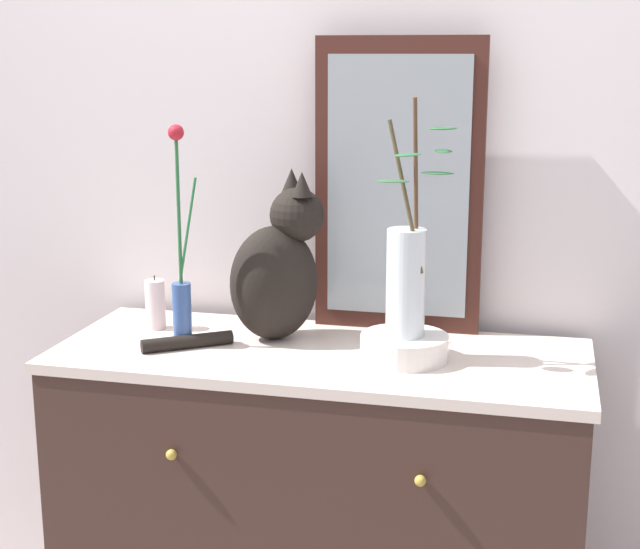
{
  "coord_description": "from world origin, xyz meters",
  "views": [
    {
      "loc": [
        0.49,
        -2.01,
        1.47
      ],
      "look_at": [
        0.0,
        0.0,
        0.98
      ],
      "focal_mm": 53.01,
      "sensor_mm": 36.0,
      "label": 1
    }
  ],
  "objects_px": {
    "vase_slim_green": "(181,284)",
    "mirror_leaning": "(398,187)",
    "bowl_porcelain": "(404,347)",
    "vase_glass_clear": "(407,275)",
    "candle_pillar": "(155,304)",
    "cat_sitting": "(277,270)",
    "sideboard": "(320,511)"
  },
  "relations": [
    {
      "from": "vase_slim_green",
      "to": "mirror_leaning",
      "type": "bearing_deg",
      "value": 29.11
    },
    {
      "from": "vase_slim_green",
      "to": "bowl_porcelain",
      "type": "height_order",
      "value": "vase_slim_green"
    },
    {
      "from": "mirror_leaning",
      "to": "vase_glass_clear",
      "type": "height_order",
      "value": "mirror_leaning"
    },
    {
      "from": "mirror_leaning",
      "to": "candle_pillar",
      "type": "bearing_deg",
      "value": -166.44
    },
    {
      "from": "bowl_porcelain",
      "to": "vase_glass_clear",
      "type": "bearing_deg",
      "value": -37.57
    },
    {
      "from": "cat_sitting",
      "to": "candle_pillar",
      "type": "bearing_deg",
      "value": 178.54
    },
    {
      "from": "mirror_leaning",
      "to": "vase_glass_clear",
      "type": "relative_size",
      "value": 1.35
    },
    {
      "from": "sideboard",
      "to": "vase_glass_clear",
      "type": "distance_m",
      "value": 0.63
    },
    {
      "from": "sideboard",
      "to": "cat_sitting",
      "type": "distance_m",
      "value": 0.59
    },
    {
      "from": "sideboard",
      "to": "vase_slim_green",
      "type": "xyz_separation_m",
      "value": [
        -0.32,
        -0.04,
        0.55
      ]
    },
    {
      "from": "cat_sitting",
      "to": "vase_glass_clear",
      "type": "height_order",
      "value": "vase_glass_clear"
    },
    {
      "from": "cat_sitting",
      "to": "candle_pillar",
      "type": "height_order",
      "value": "cat_sitting"
    },
    {
      "from": "mirror_leaning",
      "to": "bowl_porcelain",
      "type": "relative_size",
      "value": 3.59
    },
    {
      "from": "sideboard",
      "to": "bowl_porcelain",
      "type": "xyz_separation_m",
      "value": [
        0.2,
        -0.01,
        0.43
      ]
    },
    {
      "from": "mirror_leaning",
      "to": "cat_sitting",
      "type": "bearing_deg",
      "value": -150.62
    },
    {
      "from": "sideboard",
      "to": "mirror_leaning",
      "type": "bearing_deg",
      "value": 57.57
    },
    {
      "from": "cat_sitting",
      "to": "bowl_porcelain",
      "type": "relative_size",
      "value": 2.05
    },
    {
      "from": "vase_glass_clear",
      "to": "candle_pillar",
      "type": "relative_size",
      "value": 3.89
    },
    {
      "from": "sideboard",
      "to": "candle_pillar",
      "type": "distance_m",
      "value": 0.64
    },
    {
      "from": "mirror_leaning",
      "to": "candle_pillar",
      "type": "distance_m",
      "value": 0.66
    },
    {
      "from": "mirror_leaning",
      "to": "cat_sitting",
      "type": "relative_size",
      "value": 1.75
    },
    {
      "from": "vase_slim_green",
      "to": "bowl_porcelain",
      "type": "bearing_deg",
      "value": 2.37
    },
    {
      "from": "sideboard",
      "to": "candle_pillar",
      "type": "bearing_deg",
      "value": 169.55
    },
    {
      "from": "mirror_leaning",
      "to": "bowl_porcelain",
      "type": "bearing_deg",
      "value": -76.3
    },
    {
      "from": "sideboard",
      "to": "vase_glass_clear",
      "type": "bearing_deg",
      "value": -4.54
    },
    {
      "from": "candle_pillar",
      "to": "cat_sitting",
      "type": "bearing_deg",
      "value": -1.46
    },
    {
      "from": "cat_sitting",
      "to": "bowl_porcelain",
      "type": "height_order",
      "value": "cat_sitting"
    },
    {
      "from": "bowl_porcelain",
      "to": "mirror_leaning",
      "type": "bearing_deg",
      "value": 103.7
    },
    {
      "from": "vase_glass_clear",
      "to": "candle_pillar",
      "type": "height_order",
      "value": "vase_glass_clear"
    },
    {
      "from": "vase_glass_clear",
      "to": "sideboard",
      "type": "bearing_deg",
      "value": 175.46
    },
    {
      "from": "vase_slim_green",
      "to": "bowl_porcelain",
      "type": "relative_size",
      "value": 2.6
    },
    {
      "from": "mirror_leaning",
      "to": "vase_glass_clear",
      "type": "xyz_separation_m",
      "value": [
        0.06,
        -0.24,
        -0.16
      ]
    }
  ]
}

